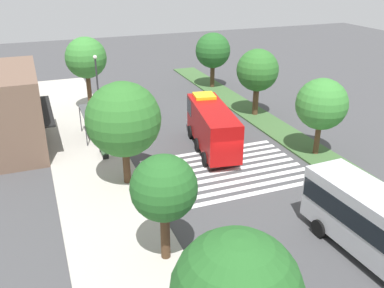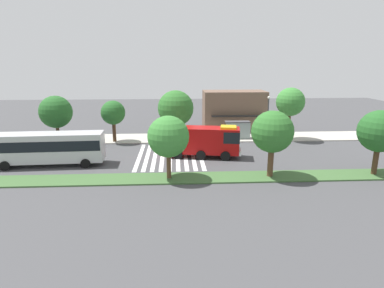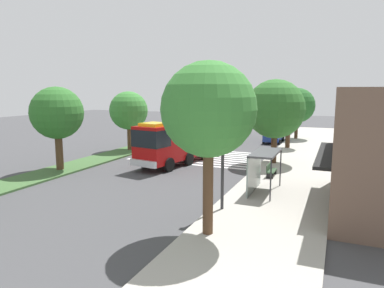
{
  "view_description": "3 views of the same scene",
  "coord_description": "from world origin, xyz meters",
  "px_view_note": "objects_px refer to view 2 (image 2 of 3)",
  "views": [
    {
      "loc": [
        -24.58,
        12.23,
        14.12
      ],
      "look_at": [
        1.83,
        1.99,
        1.65
      ],
      "focal_mm": 39.42,
      "sensor_mm": 36.0,
      "label": 1
    },
    {
      "loc": [
        0.49,
        -36.7,
        10.91
      ],
      "look_at": [
        2.53,
        0.22,
        1.4
      ],
      "focal_mm": 30.13,
      "sensor_mm": 36.0,
      "label": 2
    },
    {
      "loc": [
        29.93,
        12.09,
        6.24
      ],
      "look_at": [
        3.22,
        0.75,
        1.71
      ],
      "focal_mm": 32.49,
      "sensor_mm": 36.0,
      "label": 3
    }
  ],
  "objects_px": {
    "bench_near_shelter": "(210,136)",
    "sidewalk_tree_center": "(176,108)",
    "street_lamp": "(268,115)",
    "median_tree_center": "(380,131)",
    "fire_truck": "(205,140)",
    "median_tree_west": "(272,132)",
    "bus_stop_shelter": "(238,127)",
    "sidewalk_tree_far_east": "(290,102)",
    "transit_bus": "(48,147)",
    "sidewalk_tree_west": "(113,113)",
    "parked_car_mid": "(79,141)",
    "sidewalk_tree_far_west": "(56,112)",
    "median_tree_far_west": "(168,137)"
  },
  "relations": [
    {
      "from": "parked_car_mid",
      "to": "sidewalk_tree_center",
      "type": "distance_m",
      "value": 13.45
    },
    {
      "from": "bus_stop_shelter",
      "to": "sidewalk_tree_center",
      "type": "xyz_separation_m",
      "value": [
        -8.82,
        -0.69,
        2.78
      ]
    },
    {
      "from": "sidewalk_tree_far_west",
      "to": "median_tree_west",
      "type": "height_order",
      "value": "median_tree_west"
    },
    {
      "from": "sidewalk_tree_far_east",
      "to": "median_tree_center",
      "type": "distance_m",
      "value": 15.27
    },
    {
      "from": "sidewalk_tree_far_west",
      "to": "sidewalk_tree_center",
      "type": "height_order",
      "value": "sidewalk_tree_center"
    },
    {
      "from": "bus_stop_shelter",
      "to": "street_lamp",
      "type": "distance_m",
      "value": 4.48
    },
    {
      "from": "fire_truck",
      "to": "median_tree_center",
      "type": "relative_size",
      "value": 1.42
    },
    {
      "from": "bus_stop_shelter",
      "to": "median_tree_center",
      "type": "bearing_deg",
      "value": -55.73
    },
    {
      "from": "street_lamp",
      "to": "sidewalk_tree_far_east",
      "type": "xyz_separation_m",
      "value": [
        3.2,
        0.4,
        1.64
      ]
    },
    {
      "from": "transit_bus",
      "to": "median_tree_far_west",
      "type": "height_order",
      "value": "median_tree_far_west"
    },
    {
      "from": "sidewalk_tree_far_east",
      "to": "median_tree_west",
      "type": "height_order",
      "value": "sidewalk_tree_far_east"
    },
    {
      "from": "bench_near_shelter",
      "to": "median_tree_far_west",
      "type": "height_order",
      "value": "median_tree_far_west"
    },
    {
      "from": "transit_bus",
      "to": "median_tree_west",
      "type": "distance_m",
      "value": 23.31
    },
    {
      "from": "bench_near_shelter",
      "to": "sidewalk_tree_center",
      "type": "bearing_deg",
      "value": -172.24
    },
    {
      "from": "transit_bus",
      "to": "bench_near_shelter",
      "type": "relative_size",
      "value": 7.27
    },
    {
      "from": "median_tree_west",
      "to": "median_tree_center",
      "type": "bearing_deg",
      "value": 0.0
    },
    {
      "from": "bus_stop_shelter",
      "to": "sidewalk_tree_west",
      "type": "relative_size",
      "value": 0.62
    },
    {
      "from": "bench_near_shelter",
      "to": "fire_truck",
      "type": "bearing_deg",
      "value": -99.91
    },
    {
      "from": "bench_near_shelter",
      "to": "sidewalk_tree_center",
      "type": "height_order",
      "value": "sidewalk_tree_center"
    },
    {
      "from": "bus_stop_shelter",
      "to": "sidewalk_tree_far_east",
      "type": "height_order",
      "value": "sidewalk_tree_far_east"
    },
    {
      "from": "sidewalk_tree_far_east",
      "to": "median_tree_west",
      "type": "xyz_separation_m",
      "value": [
        -6.96,
        -14.84,
        -0.94
      ]
    },
    {
      "from": "fire_truck",
      "to": "bench_near_shelter",
      "type": "bearing_deg",
      "value": 89.8
    },
    {
      "from": "fire_truck",
      "to": "transit_bus",
      "type": "distance_m",
      "value": 17.2
    },
    {
      "from": "sidewalk_tree_far_west",
      "to": "median_tree_center",
      "type": "relative_size",
      "value": 1.01
    },
    {
      "from": "transit_bus",
      "to": "sidewalk_tree_far_west",
      "type": "bearing_deg",
      "value": -78.86
    },
    {
      "from": "transit_bus",
      "to": "sidewalk_tree_center",
      "type": "distance_m",
      "value": 17.12
    },
    {
      "from": "sidewalk_tree_west",
      "to": "sidewalk_tree_center",
      "type": "relative_size",
      "value": 0.81
    },
    {
      "from": "sidewalk_tree_west",
      "to": "sidewalk_tree_center",
      "type": "bearing_deg",
      "value": 0.0
    },
    {
      "from": "sidewalk_tree_center",
      "to": "median_tree_west",
      "type": "relative_size",
      "value": 1.1
    },
    {
      "from": "sidewalk_tree_center",
      "to": "median_tree_far_west",
      "type": "distance_m",
      "value": 14.87
    },
    {
      "from": "fire_truck",
      "to": "sidewalk_tree_far_west",
      "type": "xyz_separation_m",
      "value": [
        -19.48,
        7.7,
        2.26
      ]
    },
    {
      "from": "transit_bus",
      "to": "median_tree_center",
      "type": "bearing_deg",
      "value": 169.03
    },
    {
      "from": "transit_bus",
      "to": "sidewalk_tree_west",
      "type": "bearing_deg",
      "value": -120.1
    },
    {
      "from": "sidewalk_tree_far_east",
      "to": "median_tree_west",
      "type": "distance_m",
      "value": 16.42
    },
    {
      "from": "fire_truck",
      "to": "median_tree_far_west",
      "type": "height_order",
      "value": "median_tree_far_west"
    },
    {
      "from": "parked_car_mid",
      "to": "median_tree_far_west",
      "type": "bearing_deg",
      "value": -47.55
    },
    {
      "from": "bus_stop_shelter",
      "to": "bench_near_shelter",
      "type": "height_order",
      "value": "bus_stop_shelter"
    },
    {
      "from": "street_lamp",
      "to": "sidewalk_tree_far_west",
      "type": "bearing_deg",
      "value": 179.21
    },
    {
      "from": "parked_car_mid",
      "to": "median_tree_far_west",
      "type": "height_order",
      "value": "median_tree_far_west"
    },
    {
      "from": "sidewalk_tree_center",
      "to": "median_tree_center",
      "type": "relative_size",
      "value": 1.11
    },
    {
      "from": "sidewalk_tree_west",
      "to": "sidewalk_tree_far_east",
      "type": "bearing_deg",
      "value": 0.0
    },
    {
      "from": "street_lamp",
      "to": "median_tree_center",
      "type": "bearing_deg",
      "value": -65.22
    },
    {
      "from": "bench_near_shelter",
      "to": "sidewalk_tree_far_east",
      "type": "xyz_separation_m",
      "value": [
        11.11,
        -0.66,
        4.83
      ]
    },
    {
      "from": "sidewalk_tree_center",
      "to": "median_tree_center",
      "type": "bearing_deg",
      "value": -37.42
    },
    {
      "from": "bench_near_shelter",
      "to": "sidewalk_tree_far_west",
      "type": "relative_size",
      "value": 0.25
    },
    {
      "from": "transit_bus",
      "to": "median_tree_center",
      "type": "distance_m",
      "value": 33.53
    },
    {
      "from": "street_lamp",
      "to": "sidewalk_tree_west",
      "type": "relative_size",
      "value": 1.09
    },
    {
      "from": "bus_stop_shelter",
      "to": "transit_bus",
      "type": "bearing_deg",
      "value": -154.71
    },
    {
      "from": "bus_stop_shelter",
      "to": "sidewalk_tree_center",
      "type": "distance_m",
      "value": 9.28
    },
    {
      "from": "fire_truck",
      "to": "median_tree_west",
      "type": "distance_m",
      "value": 9.41
    }
  ]
}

